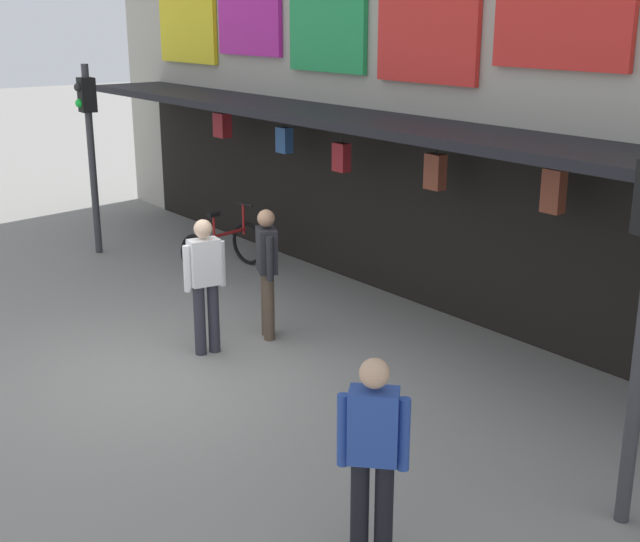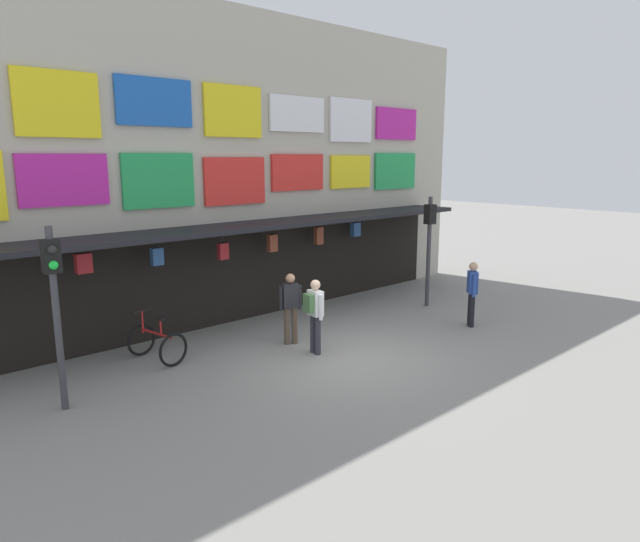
{
  "view_description": "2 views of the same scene",
  "coord_description": "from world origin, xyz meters",
  "px_view_note": "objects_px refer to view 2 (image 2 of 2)",
  "views": [
    {
      "loc": [
        8.21,
        -4.21,
        4.0
      ],
      "look_at": [
        0.76,
        1.59,
        1.11
      ],
      "focal_mm": 47.53,
      "sensor_mm": 36.0,
      "label": 1
    },
    {
      "loc": [
        -8.32,
        -8.29,
        4.3
      ],
      "look_at": [
        0.57,
        1.36,
        1.66
      ],
      "focal_mm": 31.78,
      "sensor_mm": 36.0,
      "label": 2
    }
  ],
  "objects_px": {
    "traffic_light_near": "(54,289)",
    "bicycle_parked": "(157,343)",
    "pedestrian_in_blue": "(314,311)",
    "pedestrian_in_red": "(472,290)",
    "traffic_light_far": "(429,234)",
    "pedestrian_in_green": "(291,305)"
  },
  "relations": [
    {
      "from": "bicycle_parked",
      "to": "traffic_light_near",
      "type": "bearing_deg",
      "value": -153.99
    },
    {
      "from": "traffic_light_far",
      "to": "bicycle_parked",
      "type": "xyz_separation_m",
      "value": [
        -8.01,
        1.11,
        -1.75
      ]
    },
    {
      "from": "traffic_light_far",
      "to": "pedestrian_in_red",
      "type": "bearing_deg",
      "value": -112.27
    },
    {
      "from": "pedestrian_in_blue",
      "to": "bicycle_parked",
      "type": "bearing_deg",
      "value": 144.96
    },
    {
      "from": "bicycle_parked",
      "to": "pedestrian_in_green",
      "type": "relative_size",
      "value": 0.75
    },
    {
      "from": "traffic_light_near",
      "to": "pedestrian_in_red",
      "type": "bearing_deg",
      "value": -11.94
    },
    {
      "from": "traffic_light_near",
      "to": "bicycle_parked",
      "type": "bearing_deg",
      "value": 26.01
    },
    {
      "from": "pedestrian_in_green",
      "to": "pedestrian_in_red",
      "type": "bearing_deg",
      "value": -25.29
    },
    {
      "from": "pedestrian_in_blue",
      "to": "pedestrian_in_green",
      "type": "xyz_separation_m",
      "value": [
        0.05,
        0.88,
        -0.04
      ]
    },
    {
      "from": "traffic_light_near",
      "to": "pedestrian_in_blue",
      "type": "distance_m",
      "value": 5.29
    },
    {
      "from": "pedestrian_in_red",
      "to": "bicycle_parked",
      "type": "bearing_deg",
      "value": 156.45
    },
    {
      "from": "traffic_light_far",
      "to": "pedestrian_in_blue",
      "type": "xyz_separation_m",
      "value": [
        -5.22,
        -0.85,
        -1.16
      ]
    },
    {
      "from": "traffic_light_near",
      "to": "traffic_light_far",
      "type": "xyz_separation_m",
      "value": [
        10.32,
        0.02,
        0.0
      ]
    },
    {
      "from": "traffic_light_near",
      "to": "pedestrian_in_blue",
      "type": "xyz_separation_m",
      "value": [
        5.09,
        -0.83,
        -1.16
      ]
    },
    {
      "from": "bicycle_parked",
      "to": "pedestrian_in_red",
      "type": "relative_size",
      "value": 0.75
    },
    {
      "from": "bicycle_parked",
      "to": "pedestrian_in_blue",
      "type": "distance_m",
      "value": 3.46
    },
    {
      "from": "traffic_light_far",
      "to": "pedestrian_in_blue",
      "type": "relative_size",
      "value": 1.9
    },
    {
      "from": "bicycle_parked",
      "to": "pedestrian_in_blue",
      "type": "relative_size",
      "value": 0.75
    },
    {
      "from": "traffic_light_near",
      "to": "pedestrian_in_red",
      "type": "relative_size",
      "value": 1.9
    },
    {
      "from": "pedestrian_in_blue",
      "to": "pedestrian_in_red",
      "type": "bearing_deg",
      "value": -14.97
    },
    {
      "from": "pedestrian_in_green",
      "to": "pedestrian_in_red",
      "type": "xyz_separation_m",
      "value": [
        4.35,
        -2.06,
        0.0
      ]
    },
    {
      "from": "pedestrian_in_blue",
      "to": "pedestrian_in_green",
      "type": "relative_size",
      "value": 1.0
    }
  ]
}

